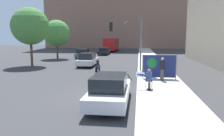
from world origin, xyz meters
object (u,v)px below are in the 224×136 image
object	(u,v)px
city_bus_on_road	(112,44)
street_tree_near_curb	(30,26)
traffic_light_pole	(129,36)
car_on_road_distant	(104,51)
parked_car_curbside	(110,90)
car_on_road_nearest	(88,60)
jogger_on_sidewalk	(162,69)
pedestrian_behind	(153,66)
seated_protester	(149,78)
street_tree_midblock	(57,33)
motorcycle_on_road	(98,66)
protest_banner	(159,66)
car_on_road_midblock	(83,54)

from	to	relation	value
city_bus_on_road	street_tree_near_curb	xyz separation A→B (m)	(-5.87, -27.97, 2.79)
traffic_light_pole	car_on_road_distant	xyz separation A→B (m)	(-5.67, 20.60, -2.76)
parked_car_curbside	car_on_road_nearest	bearing A→B (deg)	107.71
jogger_on_sidewalk	traffic_light_pole	distance (m)	5.87
pedestrian_behind	seated_protester	bearing A→B (deg)	112.61
pedestrian_behind	parked_car_curbside	xyz separation A→B (m)	(-2.54, -7.00, -0.30)
city_bus_on_road	car_on_road_distant	bearing A→B (deg)	-90.39
traffic_light_pole	car_on_road_distant	world-z (taller)	traffic_light_pole
parked_car_curbside	city_bus_on_road	size ratio (longest dim) A/B	0.45
traffic_light_pole	pedestrian_behind	bearing A→B (deg)	-56.69
jogger_on_sidewalk	street_tree_midblock	bearing A→B (deg)	-39.38
motorcycle_on_road	traffic_light_pole	bearing A→B (deg)	-0.94
jogger_on_sidewalk	protest_banner	size ratio (longest dim) A/B	0.66
street_tree_midblock	jogger_on_sidewalk	bearing A→B (deg)	-49.26
street_tree_midblock	traffic_light_pole	bearing A→B (deg)	-45.97
car_on_road_nearest	city_bus_on_road	distance (m)	27.64
motorcycle_on_road	car_on_road_midblock	bearing A→B (deg)	110.30
jogger_on_sidewalk	city_bus_on_road	xyz separation A→B (m)	(-8.30, 35.99, 0.76)
protest_banner	traffic_light_pole	xyz separation A→B (m)	(-2.52, 3.91, 2.34)
jogger_on_sidewalk	car_on_road_midblock	world-z (taller)	jogger_on_sidewalk
motorcycle_on_road	city_bus_on_road	bearing A→B (deg)	94.79
car_on_road_nearest	street_tree_midblock	distance (m)	11.23
traffic_light_pole	protest_banner	bearing A→B (deg)	-57.19
car_on_road_distant	street_tree_midblock	size ratio (longest dim) A/B	0.78
car_on_road_nearest	pedestrian_behind	bearing A→B (deg)	-45.03
protest_banner	car_on_road_midblock	distance (m)	20.10
city_bus_on_road	seated_protester	bearing A→B (deg)	-79.48
protest_banner	car_on_road_nearest	bearing A→B (deg)	133.93
pedestrian_behind	city_bus_on_road	xyz separation A→B (m)	(-7.74, 34.64, 0.76)
jogger_on_sidewalk	motorcycle_on_road	xyz separation A→B (m)	(-5.67, 4.66, -0.51)
seated_protester	pedestrian_behind	distance (m)	4.21
jogger_on_sidewalk	street_tree_near_curb	world-z (taller)	street_tree_near_curb
car_on_road_nearest	car_on_road_midblock	xyz separation A→B (m)	(-2.99, 9.52, -0.02)
jogger_on_sidewalk	car_on_road_midblock	distance (m)	20.79
car_on_road_nearest	jogger_on_sidewalk	bearing A→B (deg)	-47.88
motorcycle_on_road	street_tree_near_curb	world-z (taller)	street_tree_near_curb
protest_banner	city_bus_on_road	xyz separation A→B (m)	(-8.12, 35.29, 0.67)
parked_car_curbside	car_on_road_midblock	distance (m)	24.71
protest_banner	parked_car_curbside	size ratio (longest dim) A/B	0.54
car_on_road_distant	seated_protester	bearing A→B (deg)	-75.43
jogger_on_sidewalk	city_bus_on_road	size ratio (longest dim) A/B	0.16
street_tree_midblock	motorcycle_on_road	bearing A→B (deg)	-54.09
car_on_road_nearest	motorcycle_on_road	size ratio (longest dim) A/B	2.03
pedestrian_behind	motorcycle_on_road	xyz separation A→B (m)	(-5.11, 3.31, -0.52)
traffic_light_pole	street_tree_midblock	size ratio (longest dim) A/B	0.81
parked_car_curbside	street_tree_midblock	world-z (taller)	street_tree_midblock
jogger_on_sidewalk	car_on_road_nearest	size ratio (longest dim) A/B	0.39
jogger_on_sidewalk	traffic_light_pole	bearing A→B (deg)	-49.79
seated_protester	car_on_road_nearest	xyz separation A→B (m)	(-6.49, 11.20, -0.08)
protest_banner	car_on_road_nearest	distance (m)	10.67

